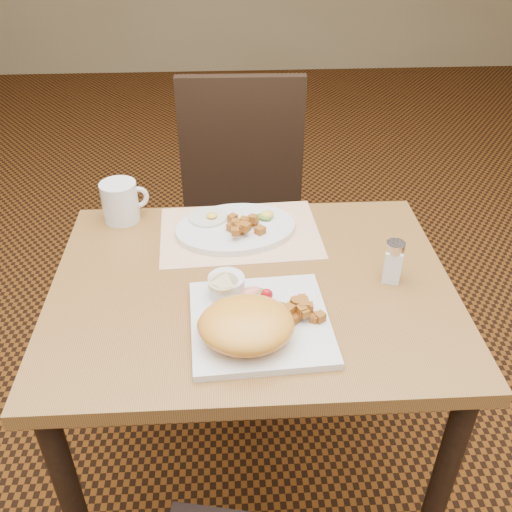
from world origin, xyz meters
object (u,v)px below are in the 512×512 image
object	(u,v)px
table	(252,320)
plate_square	(260,323)
chair_far	(243,212)
coffee_mug	(121,201)
plate_oval	(236,228)
salt_shaker	(393,261)

from	to	relation	value
table	plate_square	size ratio (longest dim) A/B	3.21
chair_far	coffee_mug	world-z (taller)	chair_far
coffee_mug	plate_oval	bearing A→B (deg)	-15.36
table	coffee_mug	size ratio (longest dim) A/B	7.42
table	chair_far	world-z (taller)	chair_far
table	plate_square	xyz separation A→B (m)	(0.01, -0.14, 0.12)
plate_square	coffee_mug	distance (m)	0.55
plate_square	plate_oval	size ratio (longest dim) A/B	0.92
coffee_mug	plate_square	bearing A→B (deg)	-52.62
table	salt_shaker	xyz separation A→B (m)	(0.31, -0.00, 0.16)
chair_far	plate_square	xyz separation A→B (m)	(0.01, -0.81, 0.22)
table	salt_shaker	bearing A→B (deg)	-0.63
chair_far	coffee_mug	xyz separation A→B (m)	(-0.33, -0.38, 0.26)
chair_far	plate_oval	world-z (taller)	chair_far
table	salt_shaker	size ratio (longest dim) A/B	9.00
table	chair_far	xyz separation A→B (m)	(0.00, 0.67, -0.10)
chair_far	coffee_mug	size ratio (longest dim) A/B	8.00
plate_oval	coffee_mug	bearing A→B (deg)	164.64
plate_oval	plate_square	bearing A→B (deg)	-83.57
table	chair_far	distance (m)	0.68
plate_oval	coffee_mug	world-z (taller)	coffee_mug
chair_far	salt_shaker	size ratio (longest dim) A/B	9.70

